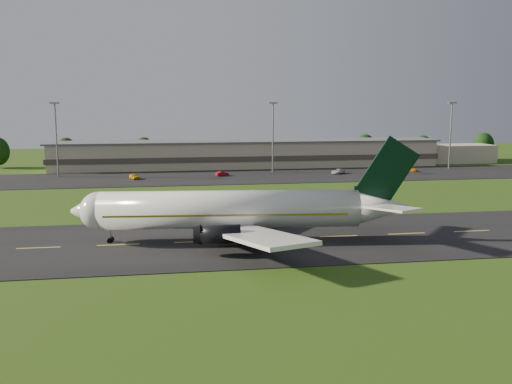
{
  "coord_description": "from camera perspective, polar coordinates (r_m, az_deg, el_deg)",
  "views": [
    {
      "loc": [
        -26.14,
        -82.0,
        20.52
      ],
      "look_at": [
        -11.58,
        8.0,
        6.0
      ],
      "focal_mm": 40.0,
      "sensor_mm": 36.0,
      "label": 1
    }
  ],
  "objects": [
    {
      "name": "apron",
      "position": [
        157.54,
        0.44,
        1.58
      ],
      "size": [
        260.0,
        30.0,
        0.1
      ],
      "primitive_type": "cube",
      "color": "black",
      "rests_on": "ground"
    },
    {
      "name": "airliner",
      "position": [
        84.06,
        -2.06,
        -1.83
      ],
      "size": [
        51.25,
        41.98,
        15.57
      ],
      "rotation": [
        0.0,
        0.0,
        -0.1
      ],
      "color": "white",
      "rests_on": "ground"
    },
    {
      "name": "ground",
      "position": [
        88.48,
        8.28,
        -4.46
      ],
      "size": [
        360.0,
        360.0,
        0.0
      ],
      "primitive_type": "plane",
      "color": "#274511",
      "rests_on": "ground"
    },
    {
      "name": "service_vehicle_b",
      "position": [
        158.2,
        -3.41,
        1.84
      ],
      "size": [
        3.96,
        2.85,
        1.24
      ],
      "primitive_type": "imported",
      "rotation": [
        0.0,
        0.0,
        2.03
      ],
      "color": "maroon",
      "rests_on": "apron"
    },
    {
      "name": "light_mast_centre",
      "position": [
        165.15,
        1.7,
        6.35
      ],
      "size": [
        2.4,
        1.2,
        20.35
      ],
      "color": "gray",
      "rests_on": "ground"
    },
    {
      "name": "service_vehicle_c",
      "position": [
        164.35,
        8.2,
        2.06
      ],
      "size": [
        5.1,
        5.12,
        1.37
      ],
      "primitive_type": "imported",
      "rotation": [
        0.0,
        0.0,
        -0.78
      ],
      "color": "silver",
      "rests_on": "apron"
    },
    {
      "name": "service_vehicle_d",
      "position": [
        173.81,
        15.12,
        2.22
      ],
      "size": [
        4.97,
        4.75,
        1.42
      ],
      "primitive_type": "imported",
      "rotation": [
        0.0,
        0.0,
        0.84
      ],
      "color": "orange",
      "rests_on": "apron"
    },
    {
      "name": "service_vehicle_a",
      "position": [
        154.83,
        -12.09,
        1.54
      ],
      "size": [
        3.21,
        4.59,
        1.45
      ],
      "primitive_type": "imported",
      "rotation": [
        0.0,
        0.0,
        0.39
      ],
      "color": "#DEA30D",
      "rests_on": "apron"
    },
    {
      "name": "tree_line",
      "position": [
        197.29,
        8.05,
        4.47
      ],
      "size": [
        201.19,
        9.99,
        10.14
      ],
      "color": "black",
      "rests_on": "ground"
    },
    {
      "name": "light_mast_east",
      "position": [
        183.64,
        18.91,
        6.14
      ],
      "size": [
        2.4,
        1.2,
        20.35
      ],
      "color": "gray",
      "rests_on": "ground"
    },
    {
      "name": "terminal",
      "position": [
        181.88,
        1.16,
        3.83
      ],
      "size": [
        145.0,
        16.0,
        8.4
      ],
      "color": "#C4B596",
      "rests_on": "ground"
    },
    {
      "name": "taxiway",
      "position": [
        88.47,
        8.28,
        -4.43
      ],
      "size": [
        220.0,
        30.0,
        0.1
      ],
      "primitive_type": "cube",
      "color": "black",
      "rests_on": "ground"
    },
    {
      "name": "light_mast_west",
      "position": [
        164.74,
        -19.37,
        5.83
      ],
      "size": [
        2.4,
        1.2,
        20.35
      ],
      "color": "gray",
      "rests_on": "ground"
    }
  ]
}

